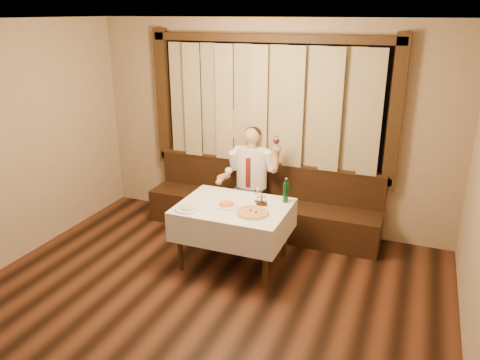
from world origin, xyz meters
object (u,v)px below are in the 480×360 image
at_px(pasta_red, 227,203).
at_px(cruet_caddy, 262,202).
at_px(dining_table, 234,214).
at_px(seated_man, 250,173).
at_px(pizza, 253,212).
at_px(green_bottle, 286,192).
at_px(banquette, 262,208).
at_px(pasta_cream, 187,206).

height_order(pasta_red, cruet_caddy, cruet_caddy).
xyz_separation_m(dining_table, seated_man, (-0.15, 0.93, 0.18)).
height_order(pizza, green_bottle, green_bottle).
distance_m(pizza, green_bottle, 0.53).
bearing_deg(seated_man, dining_table, -81.15).
bearing_deg(seated_man, pizza, -68.14).
bearing_deg(cruet_caddy, seated_man, 99.94).
relative_size(banquette, pasta_red, 11.24).
bearing_deg(green_bottle, pasta_cream, -147.23).
distance_m(banquette, pizza, 1.29).
bearing_deg(pizza, pasta_red, 164.18).
bearing_deg(dining_table, seated_man, 98.85).
xyz_separation_m(pizza, cruet_caddy, (0.01, 0.27, 0.03)).
relative_size(pasta_red, cruet_caddy, 2.08).
distance_m(dining_table, pizza, 0.35).
bearing_deg(dining_table, green_bottle, 30.87).
relative_size(dining_table, cruet_caddy, 9.29).
distance_m(banquette, pasta_red, 1.18).
bearing_deg(banquette, green_bottle, -53.13).
bearing_deg(dining_table, cruet_caddy, 21.52).
relative_size(banquette, dining_table, 2.52).
height_order(green_bottle, seated_man, seated_man).
height_order(banquette, seated_man, seated_man).
height_order(pasta_cream, seated_man, seated_man).
height_order(pizza, cruet_caddy, cruet_caddy).
xyz_separation_m(banquette, pizza, (0.29, -1.17, 0.46)).
bearing_deg(pasta_red, green_bottle, 31.22).
bearing_deg(pizza, dining_table, 152.94).
distance_m(banquette, seated_man, 0.55).
distance_m(pasta_red, pasta_cream, 0.45).
height_order(dining_table, cruet_caddy, cruet_caddy).
bearing_deg(pasta_cream, cruet_caddy, 29.89).
xyz_separation_m(banquette, dining_table, (0.00, -1.02, 0.34)).
bearing_deg(pasta_cream, banquette, 71.78).
relative_size(pizza, pasta_cream, 1.31).
bearing_deg(pasta_cream, seated_man, 76.74).
relative_size(pasta_cream, green_bottle, 0.96).
height_order(banquette, green_bottle, green_bottle).
height_order(banquette, pasta_red, banquette).
xyz_separation_m(pasta_cream, cruet_caddy, (0.74, 0.42, 0.01)).
height_order(green_bottle, cruet_caddy, green_bottle).
bearing_deg(green_bottle, pasta_red, -148.78).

